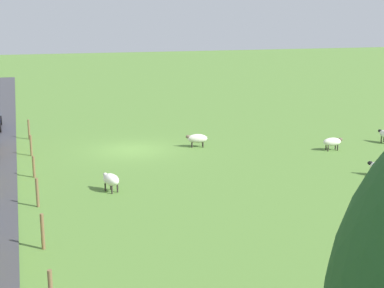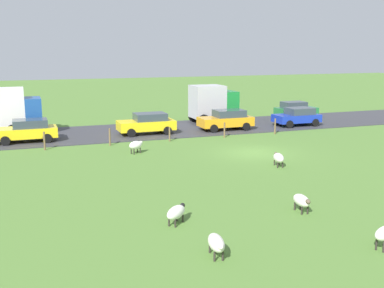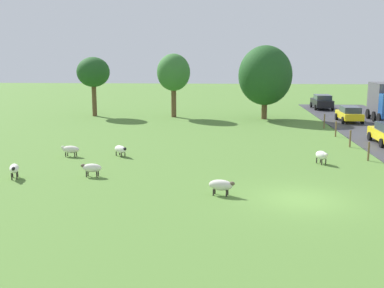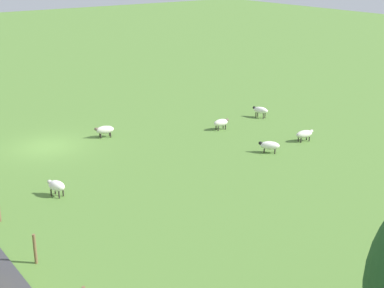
{
  "view_description": "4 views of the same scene",
  "coord_description": "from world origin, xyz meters",
  "px_view_note": "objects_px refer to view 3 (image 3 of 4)",
  "views": [
    {
      "loc": [
        5.91,
        30.15,
        7.5
      ],
      "look_at": [
        -1.94,
        4.96,
        1.32
      ],
      "focal_mm": 52.32,
      "sensor_mm": 36.0,
      "label": 1
    },
    {
      "loc": [
        -26.31,
        13.88,
        6.51
      ],
      "look_at": [
        -1.06,
        4.64,
        1.09
      ],
      "focal_mm": 44.33,
      "sensor_mm": 36.0,
      "label": 2
    },
    {
      "loc": [
        -3.77,
        -21.31,
        6.69
      ],
      "look_at": [
        -5.33,
        5.46,
        1.47
      ],
      "focal_mm": 44.67,
      "sensor_mm": 36.0,
      "label": 3
    },
    {
      "loc": [
        11.57,
        31.12,
        11.21
      ],
      "look_at": [
        -5.59,
        7.19,
        1.07
      ],
      "focal_mm": 52.63,
      "sensor_mm": 36.0,
      "label": 4
    }
  ],
  "objects_px": {
    "tree_1": "(265,75)",
    "car_5": "(350,114)",
    "sheep_0": "(121,149)",
    "sheep_2": "(92,168)",
    "tree_2": "(93,73)",
    "sheep_1": "(14,169)",
    "sheep_3": "(221,185)",
    "car_6": "(322,102)",
    "sheep_4": "(71,149)",
    "sheep_5": "(322,155)",
    "tree_0": "(174,73)"
  },
  "relations": [
    {
      "from": "tree_1",
      "to": "sheep_3",
      "type": "bearing_deg",
      "value": -99.42
    },
    {
      "from": "tree_0",
      "to": "tree_1",
      "type": "bearing_deg",
      "value": -5.43
    },
    {
      "from": "sheep_3",
      "to": "tree_0",
      "type": "relative_size",
      "value": 0.2
    },
    {
      "from": "tree_0",
      "to": "sheep_1",
      "type": "bearing_deg",
      "value": -103.97
    },
    {
      "from": "tree_2",
      "to": "sheep_1",
      "type": "bearing_deg",
      "value": -84.96
    },
    {
      "from": "tree_0",
      "to": "tree_1",
      "type": "relative_size",
      "value": 0.89
    },
    {
      "from": "sheep_3",
      "to": "sheep_5",
      "type": "distance_m",
      "value": 9.07
    },
    {
      "from": "sheep_5",
      "to": "tree_1",
      "type": "height_order",
      "value": "tree_1"
    },
    {
      "from": "sheep_0",
      "to": "tree_1",
      "type": "xyz_separation_m",
      "value": [
        10.85,
        18.15,
        3.88
      ]
    },
    {
      "from": "sheep_1",
      "to": "sheep_5",
      "type": "relative_size",
      "value": 1.14
    },
    {
      "from": "car_5",
      "to": "sheep_0",
      "type": "bearing_deg",
      "value": -139.33
    },
    {
      "from": "tree_0",
      "to": "tree_2",
      "type": "bearing_deg",
      "value": 178.09
    },
    {
      "from": "tree_2",
      "to": "tree_1",
      "type": "bearing_deg",
      "value": -3.75
    },
    {
      "from": "sheep_0",
      "to": "sheep_4",
      "type": "xyz_separation_m",
      "value": [
        -3.2,
        -0.29,
        0.01
      ]
    },
    {
      "from": "tree_1",
      "to": "car_6",
      "type": "relative_size",
      "value": 1.72
    },
    {
      "from": "sheep_0",
      "to": "sheep_2",
      "type": "distance_m",
      "value": 5.2
    },
    {
      "from": "sheep_0",
      "to": "car_5",
      "type": "height_order",
      "value": "car_5"
    },
    {
      "from": "sheep_0",
      "to": "sheep_3",
      "type": "height_order",
      "value": "sheep_3"
    },
    {
      "from": "sheep_2",
      "to": "car_5",
      "type": "bearing_deg",
      "value": 47.87
    },
    {
      "from": "sheep_5",
      "to": "car_5",
      "type": "xyz_separation_m",
      "value": [
        6.22,
        17.57,
        0.31
      ]
    },
    {
      "from": "tree_1",
      "to": "car_5",
      "type": "xyz_separation_m",
      "value": [
        7.91,
        -2.02,
        -3.5
      ]
    },
    {
      "from": "car_5",
      "to": "tree_2",
      "type": "bearing_deg",
      "value": 172.9
    },
    {
      "from": "sheep_5",
      "to": "tree_0",
      "type": "height_order",
      "value": "tree_0"
    },
    {
      "from": "sheep_5",
      "to": "tree_0",
      "type": "relative_size",
      "value": 0.17
    },
    {
      "from": "sheep_4",
      "to": "car_6",
      "type": "xyz_separation_m",
      "value": [
        21.53,
        26.92,
        0.45
      ]
    },
    {
      "from": "tree_2",
      "to": "car_5",
      "type": "distance_m",
      "value": 25.98
    },
    {
      "from": "sheep_0",
      "to": "sheep_2",
      "type": "xyz_separation_m",
      "value": [
        -0.5,
        -5.17,
        0.03
      ]
    },
    {
      "from": "sheep_1",
      "to": "sheep_3",
      "type": "distance_m",
      "value": 11.28
    },
    {
      "from": "car_6",
      "to": "sheep_0",
      "type": "bearing_deg",
      "value": -124.54
    },
    {
      "from": "sheep_4",
      "to": "sheep_2",
      "type": "bearing_deg",
      "value": -61.08
    },
    {
      "from": "sheep_0",
      "to": "tree_2",
      "type": "xyz_separation_m",
      "value": [
        -6.75,
        19.3,
        4.07
      ]
    },
    {
      "from": "sheep_4",
      "to": "car_5",
      "type": "height_order",
      "value": "car_5"
    },
    {
      "from": "sheep_2",
      "to": "tree_0",
      "type": "relative_size",
      "value": 0.18
    },
    {
      "from": "car_5",
      "to": "sheep_2",
      "type": "bearing_deg",
      "value": -132.13
    },
    {
      "from": "sheep_0",
      "to": "sheep_2",
      "type": "relative_size",
      "value": 0.98
    },
    {
      "from": "sheep_0",
      "to": "sheep_4",
      "type": "distance_m",
      "value": 3.21
    },
    {
      "from": "sheep_4",
      "to": "sheep_5",
      "type": "relative_size",
      "value": 1.2
    },
    {
      "from": "tree_0",
      "to": "sheep_5",
      "type": "bearing_deg",
      "value": -61.95
    },
    {
      "from": "car_5",
      "to": "car_6",
      "type": "bearing_deg",
      "value": 92.4
    },
    {
      "from": "sheep_1",
      "to": "sheep_4",
      "type": "relative_size",
      "value": 0.95
    },
    {
      "from": "tree_1",
      "to": "sheep_0",
      "type": "bearing_deg",
      "value": -120.88
    },
    {
      "from": "tree_1",
      "to": "car_6",
      "type": "bearing_deg",
      "value": 48.61
    },
    {
      "from": "sheep_5",
      "to": "tree_1",
      "type": "bearing_deg",
      "value": 94.93
    },
    {
      "from": "sheep_5",
      "to": "sheep_3",
      "type": "bearing_deg",
      "value": -131.94
    },
    {
      "from": "sheep_1",
      "to": "car_5",
      "type": "distance_m",
      "value": 31.99
    },
    {
      "from": "sheep_2",
      "to": "sheep_3",
      "type": "distance_m",
      "value": 7.61
    },
    {
      "from": "tree_1",
      "to": "car_6",
      "type": "xyz_separation_m",
      "value": [
        7.47,
        8.48,
        -3.42
      ]
    },
    {
      "from": "sheep_1",
      "to": "car_6",
      "type": "bearing_deg",
      "value": 54.81
    },
    {
      "from": "sheep_4",
      "to": "tree_0",
      "type": "xyz_separation_m",
      "value": [
        4.84,
        19.31,
        4.07
      ]
    },
    {
      "from": "sheep_3",
      "to": "car_6",
      "type": "distance_m",
      "value": 36.78
    }
  ]
}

